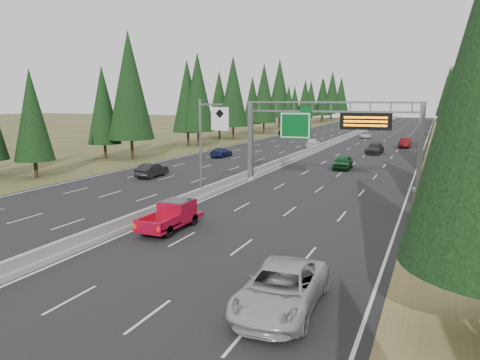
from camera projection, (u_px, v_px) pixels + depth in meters
name	position (u px, v px, depth m)	size (l,w,h in m)	color
road	(337.00, 142.00, 88.15)	(32.00, 260.00, 0.08)	black
shoulder_right	(439.00, 146.00, 81.30)	(3.60, 260.00, 0.06)	olive
shoulder_left	(249.00, 139.00, 95.00)	(3.60, 260.00, 0.06)	#3F431F
median_barrier	(337.00, 140.00, 88.08)	(0.70, 260.00, 0.85)	gray
sign_gantry	(337.00, 130.00, 42.90)	(16.75, 0.98, 7.80)	slate
hov_sign_pole	(207.00, 142.00, 37.20)	(2.80, 0.50, 8.00)	slate
tree_row_right	(474.00, 90.00, 65.77)	(11.90, 240.23, 18.60)	black
tree_row_left	(211.00, 92.00, 86.68)	(11.07, 238.88, 18.89)	black
silver_minivan	(281.00, 289.00, 17.93)	(2.79, 6.05, 1.68)	#AFAFB4
red_pickup	(174.00, 213.00, 29.31)	(1.86, 5.20, 1.70)	black
car_ahead_green	(343.00, 162.00, 54.18)	(1.89, 4.69, 1.60)	#155E26
car_ahead_dkred	(405.00, 143.00, 78.04)	(1.68, 4.82, 1.59)	#5B0D10
car_ahead_dkgrey	(375.00, 148.00, 69.29)	(2.17, 5.33, 1.55)	black
car_ahead_white	(366.00, 135.00, 96.66)	(2.13, 4.61, 1.28)	silver
car_ahead_far	(373.00, 127.00, 123.53)	(1.84, 4.58, 1.56)	black
car_onc_near	(152.00, 170.00, 48.60)	(1.53, 4.39, 1.45)	black
car_onc_blue	(221.00, 152.00, 65.45)	(1.81, 4.45, 1.29)	#172150
car_onc_white	(313.00, 143.00, 77.52)	(1.94, 4.81, 1.64)	silver
car_onc_far	(286.00, 132.00, 106.43)	(2.30, 4.98, 1.38)	black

